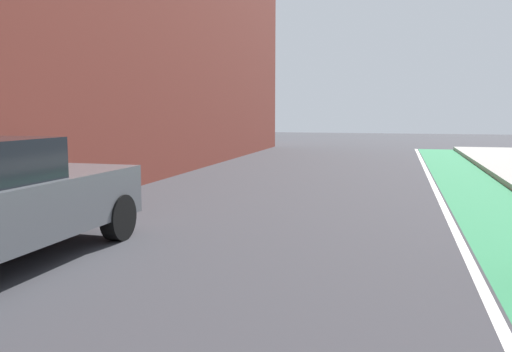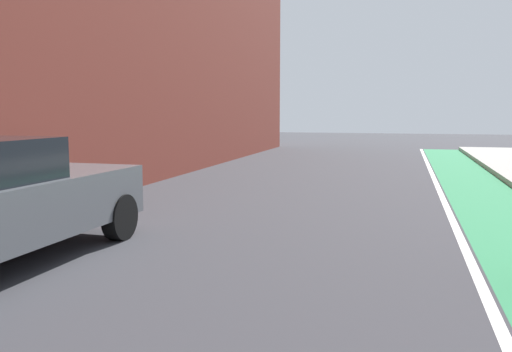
% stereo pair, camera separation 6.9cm
% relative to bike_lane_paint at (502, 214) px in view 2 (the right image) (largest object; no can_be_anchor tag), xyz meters
% --- Properties ---
extents(ground_plane, '(74.12, 74.12, 0.00)m').
position_rel_bike_lane_paint_xyz_m(ground_plane, '(-3.40, -2.00, -0.00)').
color(ground_plane, '#38383D').
extents(bike_lane_paint, '(1.60, 33.69, 0.00)m').
position_rel_bike_lane_paint_xyz_m(bike_lane_paint, '(0.00, 0.00, 0.00)').
color(bike_lane_paint, '#2D8451').
rests_on(bike_lane_paint, ground).
extents(lane_divider_stripe, '(0.12, 33.69, 0.00)m').
position_rel_bike_lane_paint_xyz_m(lane_divider_stripe, '(-0.90, 0.00, 0.00)').
color(lane_divider_stripe, white).
rests_on(lane_divider_stripe, ground).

